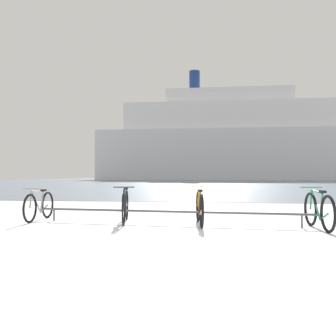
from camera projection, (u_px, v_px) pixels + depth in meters
ground at (218, 182)px, 58.17m from camera, size 80.00×132.00×0.08m
bike_rack at (169, 212)px, 8.30m from camera, size 6.20×0.55×0.31m
bicycle_0 at (39, 206)px, 8.97m from camera, size 0.46×1.64×0.78m
bicycle_1 at (125, 206)px, 8.59m from camera, size 0.49×1.75×0.84m
bicycle_2 at (200, 208)px, 8.24m from camera, size 0.46×1.77×0.83m
bicycle_3 at (319, 210)px, 7.55m from camera, size 0.46×1.68×0.84m
ferry_ship at (233, 143)px, 77.13m from camera, size 55.88×12.80×22.66m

